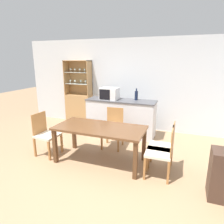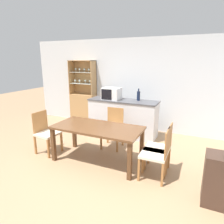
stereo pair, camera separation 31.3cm
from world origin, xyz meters
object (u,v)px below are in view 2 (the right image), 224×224
Objects in this scene: dining_chair_side_right_far at (160,148)px; microwave at (112,94)px; display_cabinet at (84,104)px; wine_bottle at (138,96)px; dining_chair_side_left_near at (46,132)px; dining_chair_side_right_near at (157,154)px; dining_table at (97,131)px; dining_chair_head_far at (113,128)px.

microwave is at bearing 49.84° from dining_chair_side_right_far.
wine_bottle is (1.93, -0.40, 0.48)m from display_cabinet.
dining_chair_side_right_far is at bearing 100.12° from dining_chair_side_left_near.
microwave and wine_bottle have the same top height.
display_cabinet is 2.03m from wine_bottle.
wine_bottle is at bearing 25.75° from dining_chair_side_right_near.
dining_chair_side_right_near and dining_chair_side_left_near have the same top height.
dining_table is 1.63m from microwave.
wine_bottle is at bearing 31.28° from dining_chair_side_right_far.
dining_table is at bearing 96.87° from dining_chair_side_right_far.
wine_bottle is at bearing 144.41° from dining_chair_side_left_near.
dining_chair_side_left_near is at bearing 96.80° from dining_chair_side_right_far.
dining_table is 5.66× the size of wine_bottle.
microwave reaches higher than dining_table.
dining_chair_head_far is 2.95× the size of wine_bottle.
dining_chair_head_far is 1.47m from dining_chair_side_left_near.
display_cabinet is 2.17× the size of dining_chair_side_right_near.
microwave is at bearing 43.20° from dining_chair_side_right_near.
microwave reaches higher than dining_chair_side_left_near.
wine_bottle is (-0.90, 1.78, 0.63)m from dining_chair_side_right_near.
dining_chair_side_right_far is (1.20, -0.62, 0.00)m from dining_chair_head_far.
microwave reaches higher than dining_chair_side_right_near.
dining_chair_head_far is at bearing 53.04° from dining_chair_side_right_near.
wine_bottle is (0.29, 1.66, 0.44)m from dining_table.
dining_chair_side_right_near is 2.95× the size of wine_bottle.
microwave is at bearing -23.97° from display_cabinet.
dining_chair_side_right_near reaches higher than dining_table.
dining_chair_side_left_near is 1.93m from microwave.
microwave is (-0.39, 1.51, 0.47)m from dining_table.
display_cabinet reaches higher than dining_chair_head_far.
dining_table is at bearing -100.05° from wine_bottle.
display_cabinet is 2.17× the size of dining_chair_side_right_far.
dining_table is 1.92× the size of dining_chair_head_far.
dining_chair_head_far is 1.15m from wine_bottle.
dining_chair_head_far and dining_chair_side_left_near have the same top height.
display_cabinet reaches higher than dining_table.
dining_chair_side_left_near is at bearing -129.86° from wine_bottle.
dining_chair_side_left_near is (-1.19, -0.12, -0.18)m from dining_table.
dining_chair_side_right_near is (1.19, -0.12, -0.18)m from dining_table.
display_cabinet is 3.43m from dining_chair_side_right_far.
dining_chair_head_far is 1.35m from dining_chair_side_right_far.
dining_table is at bearing 100.05° from dining_chair_side_left_near.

